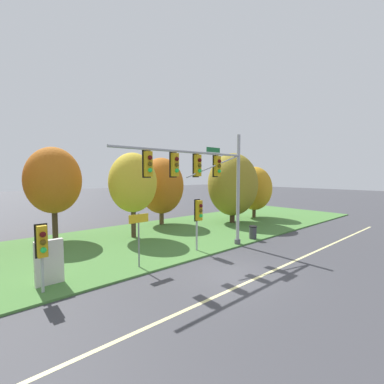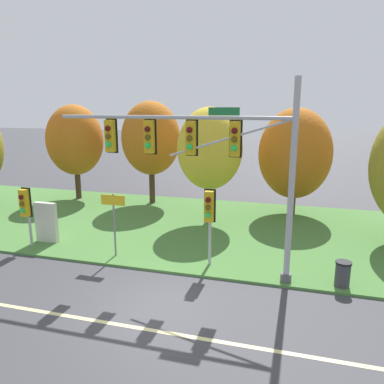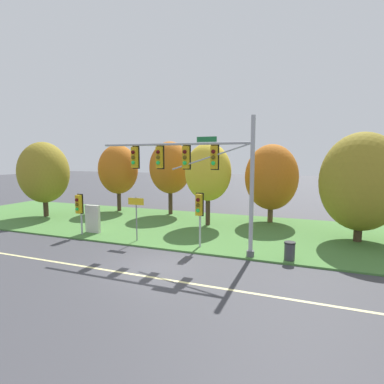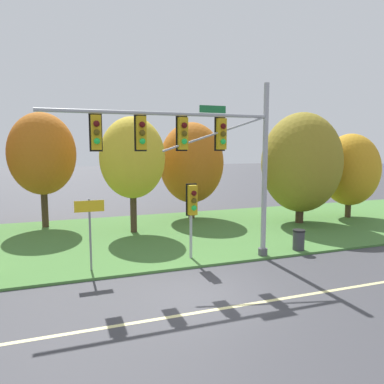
{
  "view_description": "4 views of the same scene",
  "coord_description": "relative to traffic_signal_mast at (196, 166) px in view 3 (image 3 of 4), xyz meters",
  "views": [
    {
      "loc": [
        -9.38,
        -7.9,
        4.76
      ],
      "look_at": [
        0.81,
        3.8,
        3.69
      ],
      "focal_mm": 24.0,
      "sensor_mm": 36.0,
      "label": 1
    },
    {
      "loc": [
        4.16,
        -10.26,
        6.44
      ],
      "look_at": [
        0.17,
        4.01,
        2.98
      ],
      "focal_mm": 35.0,
      "sensor_mm": 36.0,
      "label": 2
    },
    {
      "loc": [
        6.62,
        -12.41,
        5.26
      ],
      "look_at": [
        0.67,
        3.23,
        3.32
      ],
      "focal_mm": 28.0,
      "sensor_mm": 36.0,
      "label": 3
    },
    {
      "loc": [
        -4.23,
        -10.81,
        4.8
      ],
      "look_at": [
        1.25,
        4.07,
        2.83
      ],
      "focal_mm": 35.0,
      "sensor_mm": 36.0,
      "label": 4
    }
  ],
  "objects": [
    {
      "name": "tree_right_far",
      "position": [
        8.73,
        5.26,
        -0.99
      ],
      "size": [
        4.79,
        4.79,
        6.69
      ],
      "color": "#423021",
      "rests_on": "grass_verge"
    },
    {
      "name": "route_sign_post",
      "position": [
        -4.14,
        0.51,
        -2.82
      ],
      "size": [
        1.09,
        0.08,
        2.73
      ],
      "color": "slate",
      "rests_on": "grass_verge"
    },
    {
      "name": "pedestrian_signal_near_kerb",
      "position": [
        -8.42,
        0.36,
        -2.73
      ],
      "size": [
        0.46,
        0.55,
        2.75
      ],
      "color": "#9EA0A5",
      "rests_on": "grass_verge"
    },
    {
      "name": "tree_left_of_mast",
      "position": [
        -11.31,
        9.09,
        -0.67
      ],
      "size": [
        3.76,
        3.76,
        6.37
      ],
      "color": "#423021",
      "rests_on": "grass_verge"
    },
    {
      "name": "grass_verge",
      "position": [
        -1.06,
        5.37,
        -4.72
      ],
      "size": [
        48.0,
        11.5,
        0.1
      ],
      "primitive_type": "cube",
      "color": "#477A38",
      "rests_on": "ground"
    },
    {
      "name": "info_kiosk",
      "position": [
        -8.03,
        1.19,
        -3.73
      ],
      "size": [
        1.1,
        0.24,
        1.9
      ],
      "color": "beige",
      "rests_on": "grass_verge"
    },
    {
      "name": "tree_mid_verge",
      "position": [
        -1.34,
        6.28,
        -0.63
      ],
      "size": [
        3.5,
        3.5,
        6.25
      ],
      "color": "#423021",
      "rests_on": "grass_verge"
    },
    {
      "name": "traffic_signal_mast",
      "position": [
        0.0,
        0.0,
        0.0
      ],
      "size": [
        9.09,
        0.49,
        7.26
      ],
      "color": "#9EA0A5",
      "rests_on": "grass_verge"
    },
    {
      "name": "pedestrian_signal_further_along",
      "position": [
        -0.03,
        0.56,
        -2.38
      ],
      "size": [
        0.46,
        0.55,
        3.16
      ],
      "color": "#9EA0A5",
      "rests_on": "grass_verge"
    },
    {
      "name": "tree_nearest_road",
      "position": [
        -15.72,
        4.42,
        -0.82
      ],
      "size": [
        4.21,
        4.21,
        6.49
      ],
      "color": "#423021",
      "rests_on": "grass_verge"
    },
    {
      "name": "lane_stripe",
      "position": [
        -1.06,
        -4.08,
        -4.77
      ],
      "size": [
        36.0,
        0.16,
        0.01
      ],
      "primitive_type": "cube",
      "color": "beige",
      "rests_on": "ground"
    },
    {
      "name": "ground_plane",
      "position": [
        -1.06,
        -2.88,
        -4.77
      ],
      "size": [
        160.0,
        160.0,
        0.0
      ],
      "primitive_type": "plane",
      "color": "#3D3D42"
    },
    {
      "name": "trash_bin",
      "position": [
        4.96,
        0.16,
        -4.2
      ],
      "size": [
        0.56,
        0.56,
        0.93
      ],
      "color": "#38383D",
      "rests_on": "grass_verge"
    },
    {
      "name": "tree_tall_centre",
      "position": [
        3.04,
        9.03,
        -1.08
      ],
      "size": [
        4.15,
        4.15,
        6.2
      ],
      "color": "brown",
      "rests_on": "grass_verge"
    },
    {
      "name": "tree_behind_signpost",
      "position": [
        -5.92,
        9.35,
        -0.44
      ],
      "size": [
        3.75,
        3.75,
        6.59
      ],
      "color": "#423021",
      "rests_on": "grass_verge"
    }
  ]
}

